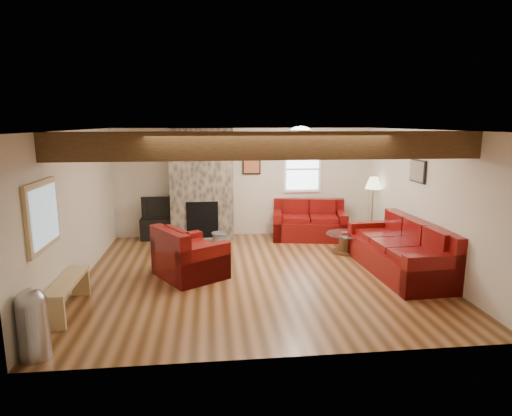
{
  "coord_description": "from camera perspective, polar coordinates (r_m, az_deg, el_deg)",
  "views": [
    {
      "loc": [
        -0.82,
        -7.12,
        2.62
      ],
      "look_at": [
        0.0,
        0.4,
        1.11
      ],
      "focal_mm": 30.0,
      "sensor_mm": 36.0,
      "label": 1
    }
  ],
  "objects": [
    {
      "name": "loveseat",
      "position": [
        9.86,
        7.12,
        -1.57
      ],
      "size": [
        1.77,
        1.2,
        0.87
      ],
      "primitive_type": null,
      "rotation": [
        0.0,
        0.0,
        -0.17
      ],
      "color": "#4C050B",
      "rests_on": "floor"
    },
    {
      "name": "television",
      "position": [
        9.89,
        -12.41,
        0.13
      ],
      "size": [
        0.89,
        0.12,
        0.51
      ],
      "primitive_type": "imported",
      "color": "black",
      "rests_on": "tv_cabinet"
    },
    {
      "name": "armchair_red",
      "position": [
        7.48,
        -8.78,
        -5.75
      ],
      "size": [
        1.39,
        1.43,
        0.88
      ],
      "primitive_type": null,
      "rotation": [
        0.0,
        0.0,
        2.13
      ],
      "color": "#4C050B",
      "rests_on": "floor"
    },
    {
      "name": "oak_beam",
      "position": [
        5.93,
        1.73,
        8.32
      ],
      "size": [
        6.0,
        0.36,
        0.38
      ],
      "primitive_type": "cube",
      "color": "#33200F",
      "rests_on": "room"
    },
    {
      "name": "ceiling_dome",
      "position": [
        8.2,
        5.96,
        10.0
      ],
      "size": [
        0.4,
        0.4,
        0.18
      ],
      "primitive_type": null,
      "color": "white",
      "rests_on": "room"
    },
    {
      "name": "sofa_three",
      "position": [
        7.98,
        18.55,
        -5.01
      ],
      "size": [
        1.12,
        2.43,
        0.92
      ],
      "primitive_type": null,
      "rotation": [
        0.0,
        0.0,
        -1.52
      ],
      "color": "#4C050B",
      "rests_on": "floor"
    },
    {
      "name": "pedal_bin",
      "position": [
        5.54,
        -27.61,
        -13.49
      ],
      "size": [
        0.34,
        0.34,
        0.83
      ],
      "primitive_type": null,
      "rotation": [
        0.0,
        0.0,
        -0.03
      ],
      "color": "#A8A8AD",
      "rests_on": "floor"
    },
    {
      "name": "chimney_breast",
      "position": [
        9.71,
        -7.24,
        2.94
      ],
      "size": [
        1.4,
        0.67,
        2.5
      ],
      "color": "#39332C",
      "rests_on": "floor"
    },
    {
      "name": "tv_cabinet",
      "position": [
        10.0,
        -12.29,
        -2.69
      ],
      "size": [
        0.98,
        0.39,
        0.49
      ],
      "primitive_type": "cube",
      "color": "black",
      "rests_on": "floor"
    },
    {
      "name": "artwork_back",
      "position": [
        9.92,
        -0.6,
        6.0
      ],
      "size": [
        0.42,
        0.06,
        0.52
      ],
      "primitive_type": null,
      "color": "black",
      "rests_on": "room"
    },
    {
      "name": "hatch_window",
      "position": [
        6.13,
        -26.55,
        -0.9
      ],
      "size": [
        0.08,
        1.0,
        0.9
      ],
      "primitive_type": null,
      "color": "tan",
      "rests_on": "room"
    },
    {
      "name": "artwork_right",
      "position": [
        8.37,
        20.72,
        4.63
      ],
      "size": [
        0.06,
        0.55,
        0.42
      ],
      "primitive_type": null,
      "color": "black",
      "rests_on": "room"
    },
    {
      "name": "back_window",
      "position": [
        10.12,
        6.21,
        5.19
      ],
      "size": [
        0.9,
        0.08,
        1.1
      ],
      "primitive_type": null,
      "color": "white",
      "rests_on": "room"
    },
    {
      "name": "coal_bucket",
      "position": [
        9.2,
        -4.94,
        -4.22
      ],
      "size": [
        0.34,
        0.34,
        0.32
      ],
      "primitive_type": null,
      "color": "gray",
      "rests_on": "floor"
    },
    {
      "name": "pine_bench",
      "position": [
        6.67,
        -23.74,
        -10.65
      ],
      "size": [
        0.29,
        1.25,
        0.47
      ],
      "primitive_type": null,
      "color": "tan",
      "rests_on": "floor"
    },
    {
      "name": "floor_lamp",
      "position": [
        9.86,
        15.39,
        2.79
      ],
      "size": [
        0.37,
        0.37,
        1.43
      ],
      "color": "#AD9748",
      "rests_on": "floor"
    },
    {
      "name": "coffee_table",
      "position": [
        8.97,
        11.9,
        -4.58
      ],
      "size": [
        0.82,
        0.82,
        0.43
      ],
      "color": "#4C2D18",
      "rests_on": "floor"
    },
    {
      "name": "room",
      "position": [
        7.3,
        0.33,
        0.5
      ],
      "size": [
        8.0,
        8.0,
        8.0
      ],
      "color": "#523115",
      "rests_on": "ground"
    }
  ]
}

